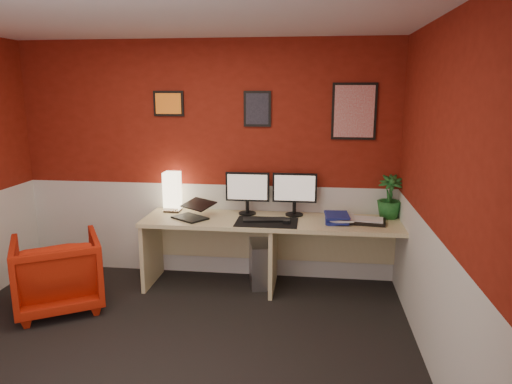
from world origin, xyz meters
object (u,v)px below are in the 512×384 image
at_px(desk, 273,254).
at_px(monitor_right, 295,188).
at_px(zen_tray, 367,221).
at_px(shoji_lamp, 172,193).
at_px(monitor_left, 247,187).
at_px(armchair, 58,272).
at_px(laptop, 190,208).
at_px(potted_plant, 390,197).
at_px(pc_tower, 260,263).

height_order(desk, monitor_right, monitor_right).
xyz_separation_m(monitor_right, zen_tray, (0.71, -0.19, -0.28)).
xyz_separation_m(shoji_lamp, monitor_left, (0.80, -0.02, 0.09)).
bearing_deg(armchair, laptop, 176.96).
bearing_deg(laptop, potted_plant, 43.66).
height_order(shoji_lamp, monitor_right, monitor_right).
height_order(monitor_left, monitor_right, same).
height_order(shoji_lamp, armchair, shoji_lamp).
distance_m(shoji_lamp, pc_tower, 1.18).
bearing_deg(potted_plant, zen_tray, -137.86).
distance_m(zen_tray, potted_plant, 0.37).
relative_size(monitor_left, monitor_right, 1.00).
bearing_deg(monitor_left, laptop, -154.98).
bearing_deg(shoji_lamp, pc_tower, -5.06).
relative_size(monitor_left, zen_tray, 1.66).
height_order(zen_tray, armchair, zen_tray).
height_order(monitor_left, zen_tray, monitor_left).
distance_m(shoji_lamp, monitor_left, 0.81).
xyz_separation_m(desk, monitor_right, (0.20, 0.19, 0.66)).
distance_m(monitor_left, potted_plant, 1.43).
bearing_deg(armchair, monitor_left, 175.85).
xyz_separation_m(shoji_lamp, laptop, (0.26, -0.27, -0.09)).
relative_size(monitor_right, zen_tray, 1.66).
relative_size(pc_tower, armchair, 0.60).
relative_size(shoji_lamp, pc_tower, 0.89).
bearing_deg(zen_tray, laptop, -177.72).
bearing_deg(shoji_lamp, potted_plant, 0.26).
relative_size(desk, pc_tower, 5.78).
height_order(laptop, zen_tray, laptop).
bearing_deg(laptop, zen_tray, 37.86).
xyz_separation_m(laptop, monitor_right, (1.03, 0.26, 0.18)).
bearing_deg(potted_plant, monitor_right, -178.92).
xyz_separation_m(shoji_lamp, monitor_right, (1.29, -0.01, 0.09)).
height_order(zen_tray, pc_tower, zen_tray).
xyz_separation_m(potted_plant, pc_tower, (-1.29, -0.09, -0.72)).
relative_size(shoji_lamp, armchair, 0.53).
height_order(desk, potted_plant, potted_plant).
relative_size(desk, shoji_lamp, 6.50).
distance_m(potted_plant, armchair, 3.26).
xyz_separation_m(zen_tray, potted_plant, (0.23, 0.21, 0.20)).
bearing_deg(monitor_right, desk, -136.27).
bearing_deg(shoji_lamp, zen_tray, -5.74).
distance_m(laptop, armchair, 1.35).
relative_size(laptop, pc_tower, 0.73).
relative_size(desk, potted_plant, 5.99).
height_order(laptop, potted_plant, potted_plant).
relative_size(laptop, armchair, 0.44).
distance_m(monitor_right, zen_tray, 0.79).
height_order(desk, shoji_lamp, shoji_lamp).
bearing_deg(desk, armchair, -160.85).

